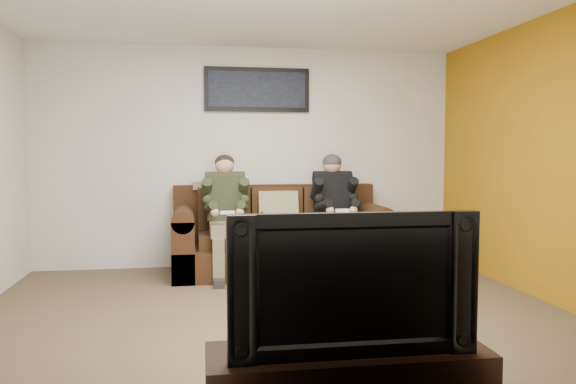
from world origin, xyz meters
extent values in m
plane|color=brown|center=(0.00, 0.00, 0.00)|extent=(5.00, 5.00, 0.00)
plane|color=beige|center=(0.00, 2.25, 1.30)|extent=(5.00, 0.00, 5.00)
plane|color=beige|center=(0.00, -2.25, 1.30)|extent=(5.00, 0.00, 5.00)
plane|color=beige|center=(2.50, 0.00, 1.30)|extent=(0.00, 4.50, 4.50)
plane|color=#A26D10|center=(2.49, 0.00, 1.30)|extent=(0.00, 4.50, 4.50)
cube|color=#341D0F|center=(0.29, 1.75, 0.16)|extent=(2.38, 1.03, 0.32)
cube|color=#341D0F|center=(0.29, 2.16, 0.65)|extent=(2.38, 0.22, 0.65)
cube|color=#341D0F|center=(-0.78, 1.75, 0.32)|extent=(0.24, 1.03, 0.65)
cube|color=#341D0F|center=(1.36, 1.75, 0.32)|extent=(0.24, 1.03, 0.65)
cylinder|color=#341D0F|center=(-0.78, 1.75, 0.65)|extent=(0.24, 1.03, 0.24)
cylinder|color=#341D0F|center=(1.36, 1.75, 0.65)|extent=(0.24, 1.03, 0.24)
cube|color=#372210|center=(-0.32, 1.70, 0.40)|extent=(0.59, 0.65, 0.15)
cube|color=#372210|center=(-0.32, 2.00, 0.71)|extent=(0.59, 0.15, 0.48)
cube|color=#372210|center=(0.29, 1.70, 0.40)|extent=(0.59, 0.65, 0.15)
cube|color=#372210|center=(0.29, 2.00, 0.71)|extent=(0.59, 0.15, 0.48)
cube|color=#372210|center=(0.91, 1.70, 0.40)|extent=(0.59, 0.65, 0.15)
cube|color=#372210|center=(0.91, 2.00, 0.71)|extent=(0.59, 0.15, 0.48)
cube|color=#9B9165|center=(0.29, 1.88, 0.69)|extent=(0.45, 0.22, 0.45)
cube|color=tan|center=(-0.43, 2.13, 0.97)|extent=(0.49, 0.24, 0.09)
cube|color=#756749|center=(-0.32, 1.66, 0.55)|extent=(0.36, 0.30, 0.14)
cube|color=#292E1C|center=(-0.32, 1.76, 0.85)|extent=(0.40, 0.30, 0.53)
cylinder|color=#292E1C|center=(-0.32, 1.78, 1.06)|extent=(0.44, 0.18, 0.18)
sphere|color=tan|center=(-0.32, 1.80, 1.22)|extent=(0.21, 0.21, 0.21)
cube|color=#756749|center=(-0.42, 1.46, 0.54)|extent=(0.15, 0.42, 0.13)
cube|color=#756749|center=(-0.22, 1.46, 0.54)|extent=(0.15, 0.42, 0.13)
cube|color=#756749|center=(-0.42, 1.26, 0.24)|extent=(0.12, 0.13, 0.48)
cube|color=#756749|center=(-0.22, 1.26, 0.24)|extent=(0.12, 0.13, 0.48)
cube|color=black|center=(-0.42, 1.18, 0.04)|extent=(0.11, 0.26, 0.08)
cube|color=black|center=(-0.22, 1.18, 0.04)|extent=(0.11, 0.26, 0.08)
cylinder|color=#292E1C|center=(-0.52, 1.69, 0.95)|extent=(0.11, 0.30, 0.28)
cylinder|color=#292E1C|center=(-0.12, 1.69, 0.95)|extent=(0.11, 0.30, 0.28)
cylinder|color=#292E1C|center=(-0.49, 1.47, 0.79)|extent=(0.14, 0.32, 0.15)
cylinder|color=#292E1C|center=(-0.15, 1.47, 0.79)|extent=(0.14, 0.32, 0.15)
sphere|color=tan|center=(-0.45, 1.35, 0.74)|extent=(0.09, 0.09, 0.09)
sphere|color=tan|center=(-0.19, 1.35, 0.74)|extent=(0.09, 0.09, 0.09)
cube|color=white|center=(-0.32, 1.33, 0.74)|extent=(0.15, 0.04, 0.03)
ellipsoid|color=black|center=(-0.32, 1.82, 1.25)|extent=(0.22, 0.22, 0.17)
cube|color=black|center=(0.91, 1.66, 0.55)|extent=(0.36, 0.30, 0.14)
cube|color=black|center=(0.91, 1.76, 0.85)|extent=(0.40, 0.30, 0.53)
cylinder|color=black|center=(0.91, 1.78, 1.06)|extent=(0.44, 0.18, 0.18)
sphere|color=tan|center=(0.91, 1.80, 1.22)|extent=(0.21, 0.21, 0.21)
cube|color=black|center=(0.81, 1.46, 0.54)|extent=(0.15, 0.42, 0.13)
cube|color=black|center=(1.01, 1.46, 0.54)|extent=(0.15, 0.42, 0.13)
cube|color=black|center=(0.81, 1.26, 0.24)|extent=(0.12, 0.13, 0.48)
cube|color=black|center=(1.01, 1.26, 0.24)|extent=(0.12, 0.13, 0.48)
cube|color=black|center=(0.81, 1.18, 0.04)|extent=(0.11, 0.26, 0.08)
cube|color=black|center=(1.01, 1.18, 0.04)|extent=(0.11, 0.26, 0.08)
cylinder|color=black|center=(0.71, 1.69, 0.95)|extent=(0.11, 0.30, 0.28)
cylinder|color=black|center=(1.11, 1.69, 0.95)|extent=(0.11, 0.30, 0.28)
cylinder|color=black|center=(0.74, 1.47, 0.79)|extent=(0.14, 0.32, 0.15)
cylinder|color=black|center=(1.08, 1.47, 0.79)|extent=(0.14, 0.32, 0.15)
sphere|color=tan|center=(0.78, 1.35, 0.74)|extent=(0.09, 0.09, 0.09)
sphere|color=tan|center=(1.04, 1.35, 0.74)|extent=(0.09, 0.09, 0.09)
cube|color=white|center=(0.91, 1.33, 0.74)|extent=(0.15, 0.04, 0.03)
ellipsoid|color=black|center=(0.91, 1.80, 1.25)|extent=(0.22, 0.22, 0.19)
ellipsoid|color=#3F3118|center=(0.31, 1.61, 0.57)|extent=(0.47, 0.26, 0.19)
sphere|color=#3F3118|center=(0.09, 1.58, 0.63)|extent=(0.14, 0.14, 0.14)
cone|color=#3F3118|center=(0.07, 1.55, 0.70)|extent=(0.04, 0.04, 0.04)
cone|color=#3F3118|center=(0.07, 1.62, 0.70)|extent=(0.04, 0.04, 0.04)
cylinder|color=#3F3118|center=(0.55, 1.66, 0.54)|extent=(0.26, 0.13, 0.08)
cube|color=black|center=(0.09, 2.22, 2.10)|extent=(1.25, 0.04, 0.52)
cube|color=black|center=(0.09, 2.19, 2.10)|extent=(1.15, 0.01, 0.42)
imported|color=black|center=(0.05, -1.95, 0.75)|extent=(1.16, 0.16, 0.66)
camera|label=1|loc=(-0.66, -4.47, 1.35)|focal=35.00mm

